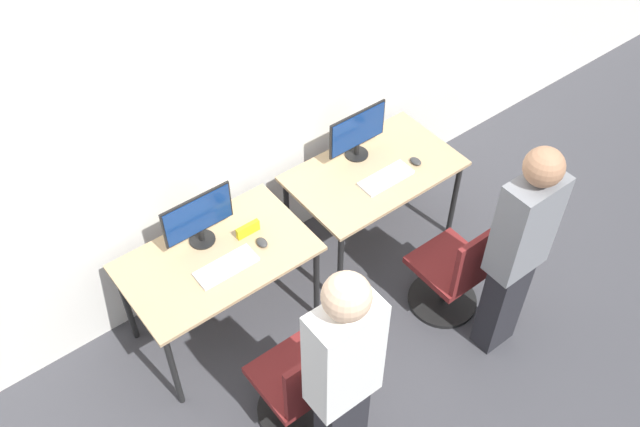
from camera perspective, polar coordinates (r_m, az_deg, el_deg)
ground_plane at (r=5.00m, az=1.00°, el=-7.94°), size 20.00×20.00×0.00m
wall_back at (r=4.47m, az=-5.50°, el=9.69°), size 12.00×0.05×2.80m
desk_left at (r=4.45m, az=-8.18°, el=-4.06°), size 1.17×0.71×0.74m
monitor_left at (r=4.35m, az=-9.71°, el=-0.36°), size 0.47×0.16×0.37m
keyboard_left at (r=4.32m, az=-7.51°, el=-4.25°), size 0.39×0.15×0.02m
mouse_left at (r=4.41m, az=-4.67°, el=-2.32°), size 0.06×0.09×0.03m
office_chair_left at (r=4.28m, az=-1.63°, el=-13.73°), size 0.48×0.48×0.87m
person_left at (r=3.62m, az=1.85°, el=-12.94°), size 0.36×0.23×1.73m
desk_right at (r=4.95m, az=4.33°, el=2.86°), size 1.17×0.71×0.74m
monitor_right at (r=4.87m, az=3.01°, el=6.50°), size 0.47×0.16×0.37m
keyboard_right at (r=4.82m, az=5.30°, el=2.84°), size 0.39×0.15×0.02m
mouse_right at (r=4.96m, az=7.66°, el=4.16°), size 0.06×0.09×0.03m
office_chair_right at (r=4.83m, az=10.68°, el=-4.81°), size 0.48×0.48×0.87m
person_right at (r=4.31m, az=15.60°, el=-2.72°), size 0.36×0.22×1.68m
placard_left at (r=4.46m, az=-5.79°, el=-1.28°), size 0.16×0.03×0.08m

